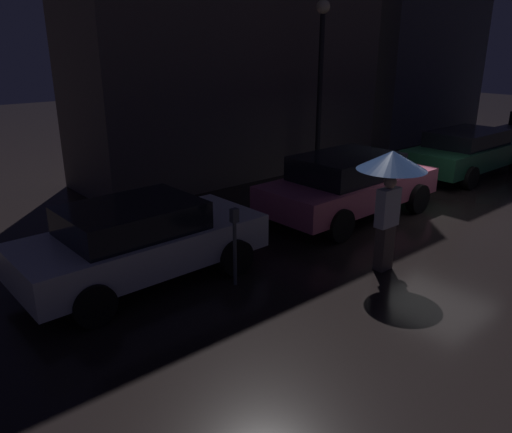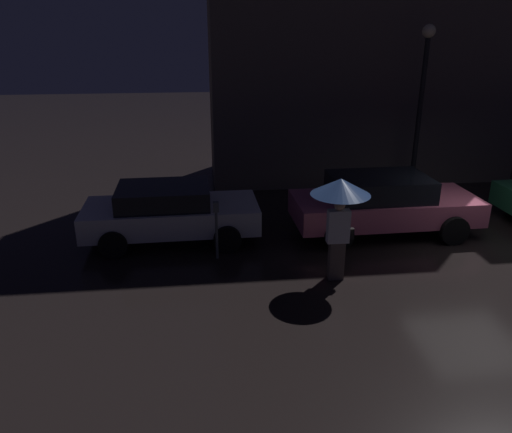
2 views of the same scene
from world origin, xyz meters
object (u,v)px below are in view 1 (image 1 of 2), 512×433
Objects in this scene: parked_car_white at (140,240)px; street_lamp_near at (321,68)px; parked_car_green at (468,151)px; pedestrian_with_umbrella at (391,175)px; parking_meter at (235,239)px; parked_car_pink at (349,184)px.

street_lamp_near is at bearing 19.43° from parked_car_white.
street_lamp_near is at bearing 145.24° from parked_car_green.
parked_car_green is 5.13m from street_lamp_near.
pedestrian_with_umbrella is 1.61× the size of parking_meter.
parked_car_pink is 4.22m from parking_meter.
parked_car_white is at bearing -159.62° from street_lamp_near.
parked_car_white reaches higher than parking_meter.
pedestrian_with_umbrella reaches higher than parked_car_pink.
parked_car_white is 5.14m from parked_car_pink.
parked_car_pink is 2.13× the size of pedestrian_with_umbrella.
parked_car_pink is 3.00m from pedestrian_with_umbrella.
parked_car_white is 0.84× the size of street_lamp_near.
pedestrian_with_umbrella is 2.78m from parking_meter.
parked_car_green is (5.65, 0.15, -0.04)m from parked_car_pink.
street_lamp_near is (1.92, 2.74, 2.34)m from parked_car_pink.
parked_car_pink is 0.92× the size of street_lamp_near.
parked_car_pink is 5.66m from parked_car_green.
street_lamp_near is (7.05, 2.62, 2.39)m from parked_car_white.
parking_meter is (-2.34, 1.21, -0.90)m from pedestrian_with_umbrella.
pedestrian_with_umbrella reaches higher than parked_car_green.
parked_car_green is at bearing 6.95° from parking_meter.
parked_car_pink is (5.13, -0.12, 0.05)m from parked_car_white.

